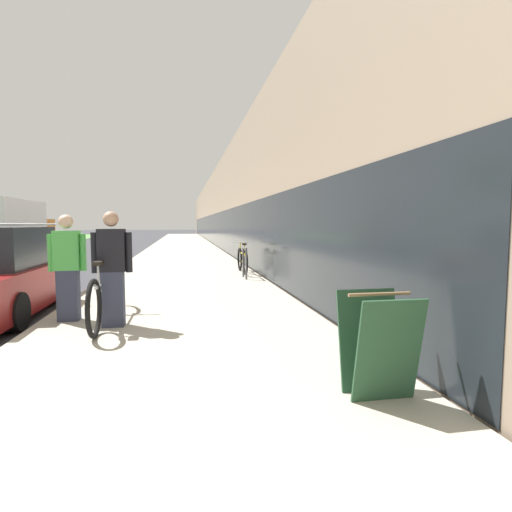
{
  "coord_description": "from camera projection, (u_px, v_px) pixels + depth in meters",
  "views": [
    {
      "loc": [
        6.07,
        -4.89,
        1.63
      ],
      "look_at": [
        9.31,
        12.82,
        0.18
      ],
      "focal_mm": 28.0,
      "sensor_mm": 36.0,
      "label": 1
    }
  ],
  "objects": [
    {
      "name": "person_bystander",
      "position": [
        68.0,
        268.0,
        6.05
      ],
      "size": [
        0.55,
        0.22,
        1.62
      ],
      "color": "#33384C",
      "rests_on": "sidewalk_slab"
    },
    {
      "name": "bike_rack_hoop",
      "position": [
        245.0,
        259.0,
        10.86
      ],
      "size": [
        0.05,
        0.6,
        0.84
      ],
      "color": "#4C4C51",
      "rests_on": "sidewalk_slab"
    },
    {
      "name": "sidewalk_slab",
      "position": [
        183.0,
        248.0,
        25.51
      ],
      "size": [
        4.35,
        70.0,
        0.15
      ],
      "color": "#B2AA99",
      "rests_on": "ground"
    },
    {
      "name": "storefront_facade",
      "position": [
        267.0,
        212.0,
        34.44
      ],
      "size": [
        10.01,
        70.0,
        5.41
      ],
      "color": "gray",
      "rests_on": "ground"
    },
    {
      "name": "tandem_bicycle",
      "position": [
        107.0,
        295.0,
        6.04
      ],
      "size": [
        0.52,
        2.6,
        0.98
      ],
      "color": "black",
      "rests_on": "sidewalk_slab"
    },
    {
      "name": "person_rider",
      "position": [
        112.0,
        269.0,
        5.72
      ],
      "size": [
        0.56,
        0.22,
        1.66
      ],
      "color": "#33384C",
      "rests_on": "sidewalk_slab"
    },
    {
      "name": "moving_truck",
      "position": [
        9.0,
        228.0,
        20.22
      ],
      "size": [
        2.4,
        7.21,
        2.82
      ],
      "color": "orange",
      "rests_on": "ground"
    },
    {
      "name": "sandwich_board_sign",
      "position": [
        378.0,
        344.0,
        3.42
      ],
      "size": [
        0.56,
        0.56,
        0.9
      ],
      "color": "#23472D",
      "rests_on": "sidewalk_slab"
    },
    {
      "name": "cruiser_bike_nearest",
      "position": [
        242.0,
        260.0,
        12.07
      ],
      "size": [
        0.52,
        1.87,
        0.92
      ],
      "color": "black",
      "rests_on": "sidewalk_slab"
    }
  ]
}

